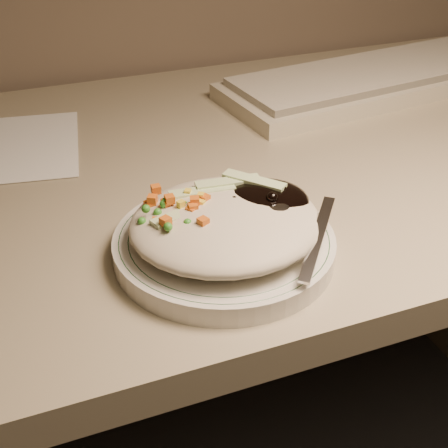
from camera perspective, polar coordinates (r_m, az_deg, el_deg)
name	(u,v)px	position (r m, az deg, el deg)	size (l,w,h in m)	color
desk	(219,277)	(0.94, -0.49, -4.86)	(1.40, 0.70, 0.74)	gray
plate	(224,246)	(0.63, 0.00, -1.99)	(0.22, 0.22, 0.02)	silver
plate_rim	(224,237)	(0.63, 0.00, -1.23)	(0.21, 0.21, 0.00)	#144723
meal	(228,219)	(0.61, 0.40, 0.48)	(0.21, 0.19, 0.05)	beige
keyboard	(373,80)	(1.08, 13.42, 12.71)	(0.53, 0.24, 0.04)	#BAB399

